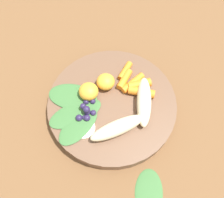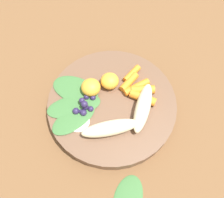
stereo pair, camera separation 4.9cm
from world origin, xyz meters
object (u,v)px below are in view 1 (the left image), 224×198
(bowl, at_px, (112,104))
(orange_segment_near, at_px, (89,91))
(banana_peeled_right, at_px, (118,128))
(banana_peeled_left, at_px, (144,101))
(kale_leaf_stray, at_px, (149,192))

(bowl, bearing_deg, orange_segment_near, -22.03)
(bowl, xyz_separation_m, banana_peeled_right, (-0.01, 0.07, 0.03))
(banana_peeled_left, relative_size, kale_leaf_stray, 1.29)
(banana_peeled_left, xyz_separation_m, kale_leaf_stray, (0.01, 0.18, -0.04))
(bowl, distance_m, banana_peeled_left, 0.08)
(orange_segment_near, relative_size, kale_leaf_stray, 0.47)
(banana_peeled_left, height_order, orange_segment_near, orange_segment_near)
(banana_peeled_left, bearing_deg, kale_leaf_stray, -174.71)
(banana_peeled_left, height_order, banana_peeled_right, same)
(bowl, relative_size, kale_leaf_stray, 3.13)
(banana_peeled_left, distance_m, kale_leaf_stray, 0.18)
(bowl, relative_size, banana_peeled_right, 2.43)
(bowl, xyz_separation_m, orange_segment_near, (0.05, -0.02, 0.03))
(bowl, bearing_deg, banana_peeled_right, 94.29)
(banana_peeled_right, bearing_deg, banana_peeled_left, 22.28)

